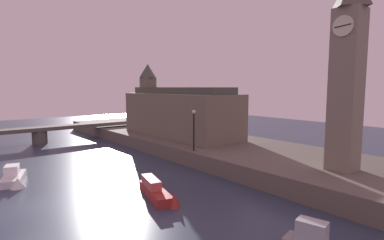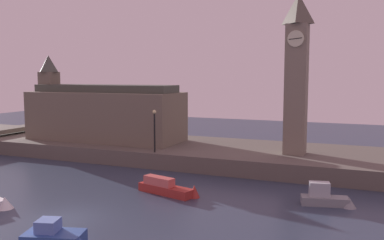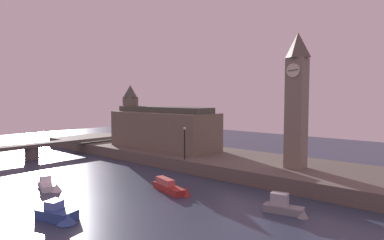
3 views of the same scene
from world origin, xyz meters
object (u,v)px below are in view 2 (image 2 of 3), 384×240
boat_tour_blue (59,239)px  streetlamp (154,126)px  parliament_hall (103,113)px  boat_dinghy_red (170,189)px  clock_tower (297,72)px  boat_cruiser_grey (328,198)px

boat_tour_blue → streetlamp: bearing=102.7°
parliament_hall → boat_dinghy_red: (14.15, -12.18, -4.04)m
boat_dinghy_red → boat_tour_blue: 10.80m
streetlamp → boat_dinghy_red: 9.67m
parliament_hall → boat_dinghy_red: size_ratio=3.33×
clock_tower → boat_cruiser_grey: size_ratio=3.81×
parliament_hall → boat_tour_blue: bearing=-60.3°
parliament_hall → streetlamp: 10.21m
boat_cruiser_grey → boat_tour_blue: bearing=-133.6°
clock_tower → boat_cruiser_grey: (3.85, -9.94, -8.42)m
clock_tower → streetlamp: clock_tower is taller
boat_dinghy_red → boat_cruiser_grey: boat_cruiser_grey is taller
clock_tower → parliament_hall: size_ratio=0.83×
clock_tower → boat_tour_blue: 25.33m
boat_tour_blue → clock_tower: bearing=70.2°
boat_cruiser_grey → parliament_hall: bearing=157.4°
streetlamp → boat_tour_blue: (4.09, -18.15, -3.50)m
clock_tower → boat_dinghy_red: 16.08m
parliament_hall → streetlamp: bearing=-27.9°
boat_dinghy_red → boat_tour_blue: bearing=-95.5°
clock_tower → boat_tour_blue: (-8.08, -22.47, -8.44)m
parliament_hall → boat_tour_blue: parliament_hall is taller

